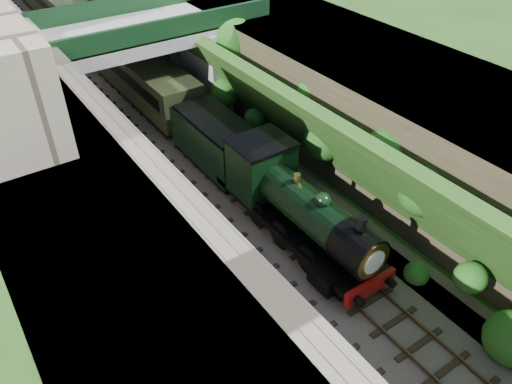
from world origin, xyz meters
The scene contains 14 objects.
ground centered at (0.00, 0.00, 0.00)m, with size 160.00×160.00×0.00m, color #1E4714.
trackbed centered at (0.00, 20.00, 0.10)m, with size 10.00×90.00×0.20m, color #473F38.
retaining_wall centered at (-5.50, 20.00, 3.50)m, with size 1.00×90.00×7.00m, color #756B56.
street_plateau_left centered at (-9.00, 20.00, 3.50)m, with size 6.00×90.00×7.00m, color #262628.
street_plateau_right centered at (9.50, 20.00, 3.12)m, with size 8.00×90.00×6.25m, color #262628.
embankment_slope centered at (4.95, 21.09, 2.69)m, with size 4.36×90.68×6.36m.
track_left centered at (-2.00, 20.00, 0.25)m, with size 2.50×90.00×0.20m.
track_right centered at (1.20, 20.00, 0.25)m, with size 2.50×90.00×0.20m.
road_bridge centered at (0.94, 24.00, 4.08)m, with size 16.00×6.40×7.25m.
tree centered at (5.91, 21.76, 4.65)m, with size 3.60×3.80×6.60m.
locomotive centered at (1.20, 8.41, 1.89)m, with size 3.10×10.22×3.83m.
tender centered at (1.20, 15.77, 1.62)m, with size 2.70×6.00×3.05m.
coach_front centered at (1.20, 28.37, 2.05)m, with size 2.90×18.00×3.70m.
coach_middle centered at (1.20, 47.17, 2.05)m, with size 2.90×18.00×3.70m.
Camera 1 is at (-10.64, -5.49, 16.50)m, focal length 35.00 mm.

